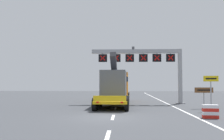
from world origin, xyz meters
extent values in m
plane|color=#424449|center=(0.00, 0.00, 0.00)|extent=(112.00, 112.00, 0.00)
cube|color=silver|center=(0.51, -6.00, 0.01)|extent=(0.20, 2.60, 0.01)
cube|color=silver|center=(0.51, 0.17, 0.01)|extent=(0.20, 2.60, 0.01)
cube|color=silver|center=(0.51, 6.34, 0.01)|extent=(0.20, 2.60, 0.01)
cube|color=silver|center=(0.51, 12.51, 0.01)|extent=(0.20, 2.60, 0.01)
cube|color=silver|center=(0.51, 18.68, 0.01)|extent=(0.20, 2.60, 0.01)
cube|color=silver|center=(0.51, 24.85, 0.01)|extent=(0.20, 2.60, 0.01)
cube|color=silver|center=(0.51, 31.01, 0.01)|extent=(0.20, 2.60, 0.01)
cube|color=silver|center=(0.51, 37.18, 0.01)|extent=(0.20, 2.60, 0.01)
cube|color=silver|center=(0.51, 43.35, 0.01)|extent=(0.20, 2.60, 0.01)
cube|color=silver|center=(0.51, 49.52, 0.01)|extent=(0.20, 2.60, 0.01)
cube|color=silver|center=(0.51, 55.69, 0.01)|extent=(0.20, 2.60, 0.01)
cube|color=silver|center=(6.20, 12.00, 0.01)|extent=(0.20, 63.00, 0.01)
cube|color=#9EA0A5|center=(7.71, 12.07, 3.11)|extent=(0.40, 0.40, 6.21)
cube|color=slate|center=(7.71, 12.07, 0.04)|extent=(0.90, 0.90, 0.08)
cube|color=#9EA0A5|center=(2.77, 12.07, 5.96)|extent=(10.27, 0.44, 0.44)
cube|color=#4C4C51|center=(2.39, 12.07, 6.36)|extent=(0.28, 0.40, 0.28)
cube|color=black|center=(6.65, 12.07, 5.20)|extent=(0.98, 0.24, 0.89)
cube|color=#9EA0A5|center=(6.65, 12.07, 5.69)|extent=(0.08, 0.08, 0.16)
cube|color=red|center=(6.65, 11.94, 5.20)|extent=(0.60, 0.02, 0.60)
cube|color=red|center=(6.65, 11.94, 5.20)|extent=(0.60, 0.02, 0.60)
cube|color=black|center=(5.10, 12.07, 5.20)|extent=(0.98, 0.24, 0.89)
cube|color=#9EA0A5|center=(5.10, 12.07, 5.69)|extent=(0.08, 0.08, 0.16)
cube|color=red|center=(5.10, 11.94, 5.20)|extent=(0.60, 0.02, 0.60)
cube|color=red|center=(5.10, 11.94, 5.20)|extent=(0.60, 0.02, 0.60)
cube|color=black|center=(3.55, 12.07, 5.20)|extent=(0.98, 0.24, 0.89)
cube|color=#9EA0A5|center=(3.55, 12.07, 5.69)|extent=(0.08, 0.08, 0.16)
cube|color=red|center=(3.55, 11.94, 5.20)|extent=(0.60, 0.02, 0.60)
cube|color=red|center=(3.55, 11.94, 5.20)|extent=(0.60, 0.02, 0.60)
cube|color=black|center=(2.00, 12.07, 5.20)|extent=(0.98, 0.24, 0.89)
cube|color=#9EA0A5|center=(2.00, 12.07, 5.69)|extent=(0.08, 0.08, 0.16)
cube|color=red|center=(2.00, 11.94, 5.20)|extent=(0.60, 0.02, 0.60)
cube|color=red|center=(2.00, 11.94, 5.20)|extent=(0.60, 0.02, 0.60)
cube|color=black|center=(0.45, 12.07, 5.20)|extent=(0.98, 0.24, 0.89)
cube|color=#9EA0A5|center=(0.45, 12.07, 5.69)|extent=(0.08, 0.08, 0.16)
cube|color=red|center=(0.45, 11.94, 5.20)|extent=(0.60, 0.02, 0.60)
cube|color=red|center=(0.45, 11.94, 5.20)|extent=(0.60, 0.02, 0.60)
cube|color=black|center=(-1.10, 12.07, 5.20)|extent=(0.98, 0.24, 0.89)
cube|color=#9EA0A5|center=(-1.10, 12.07, 5.69)|extent=(0.08, 0.08, 0.16)
cube|color=red|center=(-1.10, 11.94, 5.20)|extent=(0.60, 0.02, 0.60)
cube|color=red|center=(-1.10, 11.94, 5.20)|extent=(0.60, 0.02, 0.60)
cube|color=yellow|center=(0.32, 8.50, 0.73)|extent=(3.16, 10.49, 0.24)
cube|color=yellow|center=(0.13, 3.22, 1.10)|extent=(2.66, 0.17, 0.44)
cylinder|color=black|center=(-1.19, 4.05, 0.55)|extent=(0.36, 1.11, 1.10)
cylinder|color=black|center=(1.51, 3.96, 0.55)|extent=(0.36, 1.11, 1.10)
cylinder|color=black|center=(-1.15, 5.10, 0.55)|extent=(0.36, 1.11, 1.10)
cylinder|color=black|center=(1.55, 5.01, 0.55)|extent=(0.36, 1.11, 1.10)
cylinder|color=black|center=(-1.12, 6.15, 0.55)|extent=(0.36, 1.11, 1.10)
cylinder|color=black|center=(1.58, 6.06, 0.55)|extent=(0.36, 1.11, 1.10)
cylinder|color=black|center=(-1.08, 7.20, 0.55)|extent=(0.36, 1.11, 1.10)
cylinder|color=black|center=(1.62, 7.10, 0.55)|extent=(0.36, 1.11, 1.10)
cylinder|color=black|center=(-1.04, 8.25, 0.55)|extent=(0.36, 1.11, 1.10)
cylinder|color=black|center=(1.66, 8.15, 0.55)|extent=(0.36, 1.11, 1.10)
cube|color=orange|center=(0.56, 15.60, 2.10)|extent=(2.69, 3.29, 3.10)
cube|color=black|center=(0.56, 15.60, 2.80)|extent=(2.71, 3.31, 0.60)
cylinder|color=black|center=(-0.69, 16.52, 0.55)|extent=(0.38, 1.11, 1.10)
cylinder|color=black|center=(1.88, 16.43, 0.55)|extent=(0.38, 1.11, 1.10)
cylinder|color=black|center=(-0.76, 14.52, 0.55)|extent=(0.38, 1.11, 1.10)
cylinder|color=black|center=(1.81, 14.43, 0.55)|extent=(0.38, 1.11, 1.10)
cube|color=#565B66|center=(0.33, 8.90, 2.20)|extent=(2.58, 5.80, 2.70)
cube|color=#2D2D33|center=(0.30, 8.04, 4.15)|extent=(0.66, 2.96, 2.29)
cube|color=red|center=(-0.85, 3.22, 0.80)|extent=(0.20, 0.07, 0.12)
cube|color=red|center=(1.11, 3.15, 0.80)|extent=(0.20, 0.07, 0.12)
cylinder|color=#9EA0A5|center=(8.60, 4.55, 1.47)|extent=(0.10, 0.10, 2.94)
cube|color=yellow|center=(8.60, 4.49, 2.71)|extent=(1.24, 0.06, 0.48)
cube|color=black|center=(8.60, 4.46, 2.71)|extent=(0.90, 0.01, 0.12)
cylinder|color=#9EA0A5|center=(8.66, 6.67, 0.96)|extent=(0.10, 0.10, 1.92)
cube|color=brown|center=(8.66, 6.61, 1.68)|extent=(1.69, 0.06, 0.48)
cube|color=black|center=(8.66, 6.58, 1.68)|extent=(1.21, 0.01, 0.12)
cube|color=red|center=(6.99, -0.04, 0.11)|extent=(1.04, 0.59, 0.23)
cube|color=white|center=(6.99, -0.04, 0.34)|extent=(1.04, 0.59, 0.22)
cube|color=red|center=(6.99, -0.04, 0.56)|extent=(1.04, 0.59, 0.23)
cube|color=white|center=(6.99, -0.04, 0.79)|extent=(1.04, 0.59, 0.23)
camera|label=1|loc=(1.18, -17.56, 2.36)|focal=41.47mm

